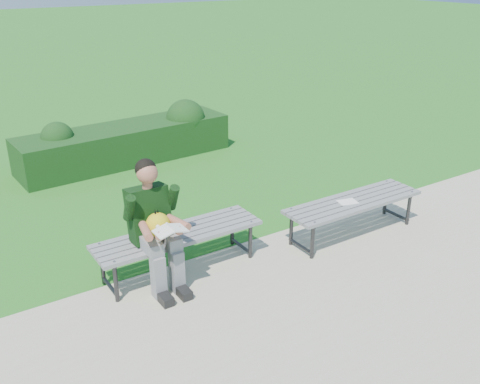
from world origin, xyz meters
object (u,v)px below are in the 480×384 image
bench_right (353,204)px  bench_left (179,237)px  hedge (131,140)px  paper_sheet (348,202)px  seated_boy (154,222)px

bench_right → bench_left: bearing=169.8°
bench_left → bench_right: (2.13, -0.38, 0.00)m
hedge → paper_sheet: hedge is taller
hedge → seated_boy: bearing=-108.5°
seated_boy → paper_sheet: (2.33, -0.29, -0.24)m
hedge → bench_right: hedge is taller
hedge → bench_right: bearing=-73.8°
bench_right → paper_sheet: 0.12m
bench_left → paper_sheet: 2.07m
bench_right → paper_sheet: size_ratio=7.15×
bench_left → paper_sheet: bearing=-10.7°
hedge → bench_right: 4.21m
bench_left → bench_right: bearing=-10.2°
hedge → bench_right: size_ratio=2.00×
hedge → paper_sheet: size_ratio=14.28×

